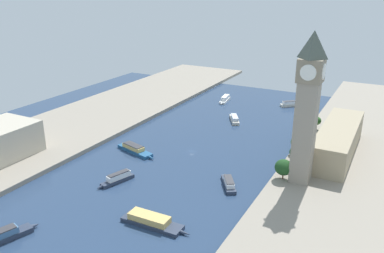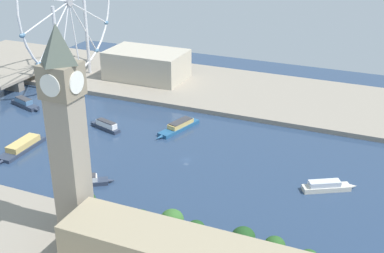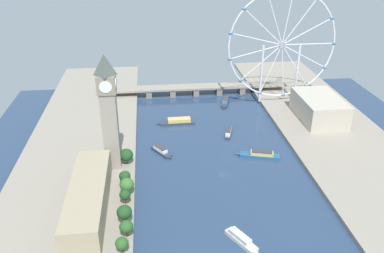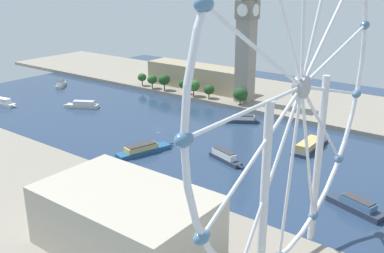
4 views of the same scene
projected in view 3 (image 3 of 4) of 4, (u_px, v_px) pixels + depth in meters
ground_plane at (221, 173)px, 301.42m from camera, size 387.03×387.03×0.00m
riverbank_left at (72, 180)px, 289.90m from camera, size 90.00×520.00×3.00m
riverbank_right at (361, 163)px, 311.64m from camera, size 90.00×520.00×3.00m
clock_tower at (109, 111)px, 285.29m from camera, size 13.75×13.75×86.01m
parliament_block at (88, 198)px, 252.91m from camera, size 22.00×88.54×18.55m
tree_row_embankment at (125, 189)px, 264.76m from camera, size 11.94×104.36×12.63m
ferris_wheel at (282, 46)px, 396.46m from camera, size 109.08×3.20×112.61m
riverside_hall at (319, 108)px, 377.21m from camera, size 36.12×58.53×21.24m
river_bridge at (196, 88)px, 442.38m from camera, size 199.03×16.49×9.63m
tour_boat_0 at (229, 132)px, 356.97m from camera, size 10.91×25.11×5.77m
tour_boat_1 at (260, 155)px, 321.93m from camera, size 36.05×15.51×5.33m
tour_boat_2 at (161, 151)px, 327.33m from camera, size 16.78×23.15×5.15m
tour_boat_4 at (178, 121)px, 377.52m from camera, size 37.26×9.52×5.16m
tour_boat_5 at (242, 240)px, 233.68m from camera, size 17.09×25.47×5.12m
tour_boat_6 at (225, 102)px, 420.23m from camera, size 13.20×28.66×5.91m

